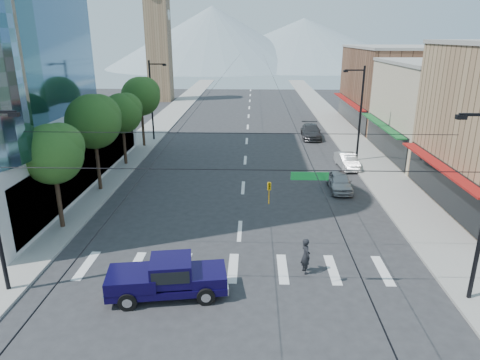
% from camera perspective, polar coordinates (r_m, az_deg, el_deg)
% --- Properties ---
extents(ground, '(160.00, 160.00, 0.00)m').
position_cam_1_polar(ground, '(21.64, -0.59, -13.67)').
color(ground, '#28282B').
rests_on(ground, ground).
extents(sidewalk_left, '(4.00, 120.00, 0.15)m').
position_cam_1_polar(sidewalk_left, '(60.75, -10.42, 7.50)').
color(sidewalk_left, gray).
rests_on(sidewalk_left, ground).
extents(sidewalk_right, '(4.00, 120.00, 0.15)m').
position_cam_1_polar(sidewalk_right, '(60.42, 12.62, 7.29)').
color(sidewalk_right, gray).
rests_on(sidewalk_right, ground).
extents(shop_mid, '(12.00, 14.00, 9.00)m').
position_cam_1_polar(shop_mid, '(46.94, 26.27, 8.13)').
color(shop_mid, tan).
rests_on(shop_mid, ground).
extents(shop_far, '(12.00, 18.00, 10.00)m').
position_cam_1_polar(shop_far, '(61.68, 20.42, 11.45)').
color(shop_far, brown).
rests_on(shop_far, ground).
extents(clock_tower, '(4.80, 4.80, 20.40)m').
position_cam_1_polar(clock_tower, '(82.10, -10.81, 17.76)').
color(clock_tower, '#8C6B4C').
rests_on(clock_tower, ground).
extents(mountain_left, '(80.00, 80.00, 22.00)m').
position_cam_1_polar(mountain_left, '(168.99, -3.67, 18.50)').
color(mountain_left, gray).
rests_on(mountain_left, ground).
extents(mountain_right, '(90.00, 90.00, 18.00)m').
position_cam_1_polar(mountain_right, '(179.30, 8.44, 17.72)').
color(mountain_right, gray).
rests_on(mountain_right, ground).
extents(tree_near, '(3.65, 3.64, 6.71)m').
position_cam_1_polar(tree_near, '(27.89, -23.45, 3.47)').
color(tree_near, black).
rests_on(tree_near, ground).
extents(tree_midnear, '(4.09, 4.09, 7.52)m').
position_cam_1_polar(tree_midnear, '(34.06, -18.74, 7.60)').
color(tree_midnear, black).
rests_on(tree_midnear, ground).
extents(tree_midfar, '(3.65, 3.64, 6.71)m').
position_cam_1_polar(tree_midfar, '(40.69, -15.31, 8.74)').
color(tree_midfar, black).
rests_on(tree_midfar, ground).
extents(tree_far, '(4.09, 4.09, 7.52)m').
position_cam_1_polar(tree_far, '(47.26, -12.93, 10.98)').
color(tree_far, black).
rests_on(tree_far, ground).
extents(signal_rig, '(21.80, 0.20, 9.00)m').
position_cam_1_polar(signal_rig, '(18.61, -0.17, -3.20)').
color(signal_rig, black).
rests_on(signal_rig, ground).
extents(lamp_pole_nw, '(2.00, 0.25, 9.00)m').
position_cam_1_polar(lamp_pole_nw, '(50.04, -11.60, 10.72)').
color(lamp_pole_nw, black).
rests_on(lamp_pole_nw, ground).
extents(lamp_pole_ne, '(2.00, 0.25, 9.00)m').
position_cam_1_polar(lamp_pole_ne, '(41.97, 15.63, 8.93)').
color(lamp_pole_ne, black).
rests_on(lamp_pole_ne, ground).
extents(pickup_truck, '(5.79, 2.80, 1.88)m').
position_cam_1_polar(pickup_truck, '(20.59, -9.74, -12.60)').
color(pickup_truck, '#0D0736').
rests_on(pickup_truck, ground).
extents(pedestrian, '(0.64, 0.80, 1.91)m').
position_cam_1_polar(pedestrian, '(22.34, 8.75, -9.95)').
color(pedestrian, black).
rests_on(pedestrian, ground).
extents(parked_car_near, '(1.75, 4.19, 1.42)m').
position_cam_1_polar(parked_car_near, '(34.48, 13.14, -0.18)').
color(parked_car_near, '#A6A6AB').
rests_on(parked_car_near, ground).
extents(parked_car_mid, '(1.77, 4.23, 1.36)m').
position_cam_1_polar(parked_car_mid, '(40.44, 14.08, 2.50)').
color(parked_car_mid, silver).
rests_on(parked_car_mid, ground).
extents(parked_car_far, '(2.43, 5.56, 1.59)m').
position_cam_1_polar(parked_car_far, '(51.63, 9.46, 6.41)').
color(parked_car_far, '#343336').
rests_on(parked_car_far, ground).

